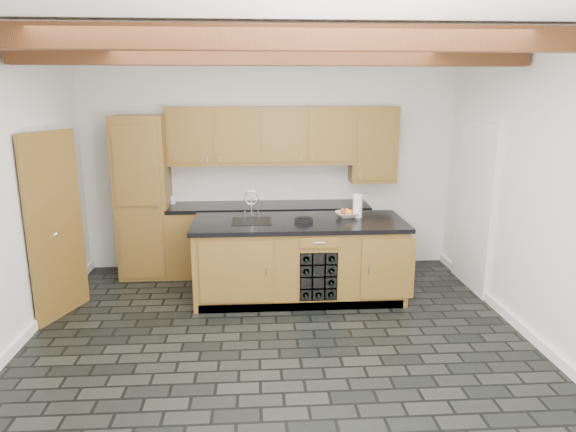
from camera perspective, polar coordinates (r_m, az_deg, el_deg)
name	(u,v)px	position (r m, az deg, el deg)	size (l,w,h in m)	color
ground	(279,349)	(5.05, -1.01, -14.54)	(5.00, 5.00, 0.00)	black
room_shell	(267,182)	(5.05, -2.34, 3.85)	(5.01, 5.00, 5.00)	white
back_cabinetry	(242,201)	(6.83, -5.09, 1.72)	(3.65, 0.62, 2.20)	olive
island	(300,259)	(6.06, 1.30, -4.82)	(2.48, 0.96, 0.93)	olive
faucet	(252,218)	(5.95, -4.07, -0.20)	(0.45, 0.40, 0.34)	black
kitchen_scale	(304,220)	(5.88, 1.76, -0.40)	(0.21, 0.14, 0.06)	black
fruit_bowl	(347,215)	(6.14, 6.52, 0.15)	(0.26, 0.26, 0.06)	beige
fruit_cluster	(347,212)	(6.13, 6.52, 0.47)	(0.16, 0.17, 0.07)	#A83216
paper_towel	(358,206)	(6.14, 7.73, 1.12)	(0.11, 0.11, 0.27)	white
mug	(173,200)	(6.99, -12.68, 1.72)	(0.11, 0.11, 0.10)	white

